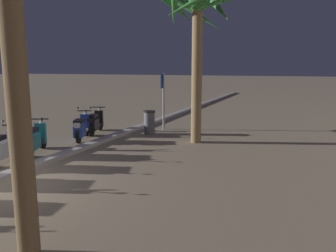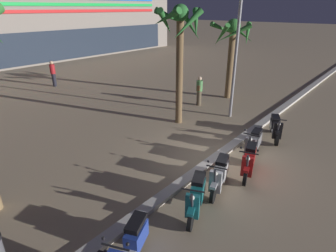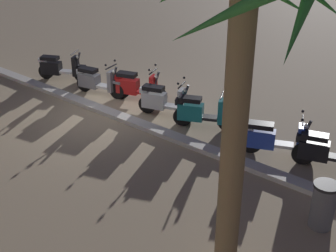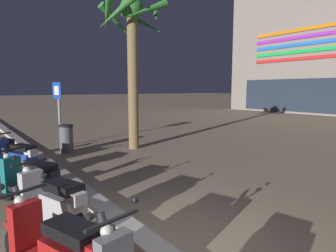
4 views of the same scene
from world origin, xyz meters
name	(u,v)px [view 2 (image 2 of 4)]	position (x,y,z in m)	size (l,w,h in m)	color
ground_plane	(214,157)	(0.00, 0.00, 0.00)	(200.00, 200.00, 0.00)	#9E896B
curb_strip	(217,157)	(0.00, -0.13, 0.06)	(60.00, 0.36, 0.12)	#BCB7AD
scooter_blue_far_back	(131,244)	(-4.97, -0.98, 0.45)	(1.72, 0.91, 1.17)	black
scooter_teal_mid_front	(196,195)	(-2.74, -1.10, 0.46)	(1.63, 0.89, 1.04)	black
scooter_silver_lead_nearest	(220,174)	(-1.47, -1.06, 0.46)	(1.70, 0.78, 1.17)	black
scooter_red_second_in_line	(249,160)	(-0.14, -1.37, 0.46)	(1.71, 0.79, 1.17)	black
scooter_grey_mid_rear	(254,143)	(1.16, -0.96, 0.45)	(1.79, 0.66, 1.17)	black
scooter_black_mid_centre	(275,127)	(3.09, -1.04, 0.44)	(1.69, 0.95, 1.04)	black
palm_tree_near_sign	(232,40)	(6.77, 3.17, 3.31)	(2.51, 2.53, 4.45)	brown
palm_tree_far_corner	(180,36)	(1.79, 3.06, 3.91)	(2.06, 2.17, 5.15)	brown
pedestrian_strolling_near_curb	(199,90)	(4.46, 3.70, 0.85)	(0.46, 0.34, 1.61)	brown
pedestrian_window_shopping	(53,73)	(1.39, 13.55, 0.92)	(0.34, 0.34, 1.73)	black
street_lamp	(237,40)	(4.02, 1.52, 3.67)	(0.36, 0.36, 5.93)	#939399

